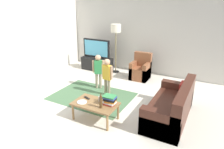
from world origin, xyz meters
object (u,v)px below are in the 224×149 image
(book_stack, at_px, (110,100))
(tv_remote, at_px, (87,98))
(armchair, at_px, (141,70))
(bottle, at_px, (101,102))
(tv, at_px, (96,49))
(soda_can, at_px, (100,99))
(child_center, at_px, (107,74))
(tv_stand, at_px, (97,64))
(coffee_table, at_px, (95,105))
(child_near_tv, at_px, (98,68))
(floor_lamp, at_px, (116,31))
(couch, at_px, (173,108))
(plate, at_px, (82,102))

(book_stack, distance_m, tv_remote, 0.63)
(armchair, height_order, bottle, armchair)
(tv, xyz_separation_m, soda_can, (1.87, -2.79, -0.37))
(child_center, bearing_deg, tv, 130.15)
(tv_stand, relative_size, tv_remote, 7.06)
(tv_stand, xyz_separation_m, bottle, (2.04, -3.05, 0.32))
(book_stack, xyz_separation_m, soda_can, (-0.27, 0.02, -0.05))
(bottle, bearing_deg, tv_remote, 157.07)
(armchair, height_order, tv_remote, armchair)
(armchair, distance_m, coffee_table, 2.90)
(bottle, bearing_deg, book_stack, 66.08)
(child_center, distance_m, soda_can, 1.18)
(coffee_table, height_order, tv_remote, tv_remote)
(child_near_tv, bearing_deg, tv_remote, -68.29)
(floor_lamp, distance_m, child_near_tv, 1.83)
(floor_lamp, bearing_deg, tv_remote, -75.32)
(tv_stand, xyz_separation_m, armchair, (1.81, -0.04, 0.05))
(couch, relative_size, book_stack, 6.13)
(child_center, bearing_deg, book_stack, -57.83)
(tv_stand, xyz_separation_m, soda_can, (1.87, -2.81, 0.24))
(tv, xyz_separation_m, floor_lamp, (0.74, 0.17, 0.70))
(coffee_table, bearing_deg, plate, -156.78)
(child_center, height_order, plate, child_center)
(book_stack, height_order, soda_can, book_stack)
(armchair, distance_m, bottle, 3.03)
(couch, height_order, floor_lamp, floor_lamp)
(tv, bearing_deg, armchair, -0.58)
(armchair, relative_size, coffee_table, 0.90)
(book_stack, bearing_deg, bottle, -113.92)
(child_near_tv, xyz_separation_m, plate, (0.58, -1.63, -0.21))
(child_near_tv, xyz_separation_m, coffee_table, (0.86, -1.51, -0.27))
(couch, relative_size, armchair, 2.00)
(armchair, relative_size, plate, 4.09)
(couch, bearing_deg, coffee_table, -151.29)
(tv, xyz_separation_m, child_near_tv, (0.96, -1.40, -0.21))
(couch, relative_size, soda_can, 15.00)
(floor_lamp, height_order, soda_can, floor_lamp)
(couch, bearing_deg, plate, -152.10)
(coffee_table, relative_size, soda_can, 8.33)
(armchair, relative_size, bottle, 2.70)
(coffee_table, height_order, bottle, bottle)
(tv_remote, xyz_separation_m, soda_can, (0.35, 0.02, 0.05))
(coffee_table, xyz_separation_m, book_stack, (0.32, 0.10, 0.16))
(tv_stand, height_order, plate, tv_stand)
(plate, bearing_deg, soda_can, 36.05)
(armchair, xyz_separation_m, floor_lamp, (-1.08, 0.19, 1.25))
(tv_remote, distance_m, plate, 0.22)
(coffee_table, xyz_separation_m, plate, (-0.28, -0.12, 0.06))
(coffee_table, bearing_deg, child_near_tv, 119.68)
(book_stack, relative_size, bottle, 0.88)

